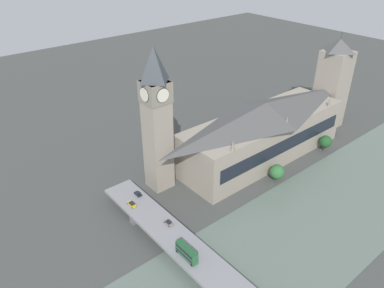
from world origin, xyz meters
name	(u,v)px	position (x,y,z in m)	size (l,w,h in m)	color
ground_plane	(276,175)	(0.00, 0.00, 0.00)	(600.00, 600.00, 0.00)	#424442
river_water	(334,207)	(-32.45, 0.00, 0.15)	(52.89, 360.00, 0.30)	slate
parliament_hall	(264,131)	(17.29, -8.00, 15.59)	(29.04, 96.82, 31.41)	gray
clock_tower	(157,117)	(30.67, 49.51, 36.04)	(11.39, 11.39, 67.42)	gray
victoria_tower	(332,84)	(17.34, -68.04, 26.81)	(15.27, 15.27, 57.62)	gray
road_bridge	(221,281)	(-32.45, 69.14, 4.76)	(137.79, 13.04, 5.89)	slate
double_decker_bus_mid	(187,252)	(-17.79, 72.05, 8.63)	(10.02, 2.57, 4.98)	#235B33
car_southbound_mid	(132,204)	(19.54, 71.73, 6.56)	(4.55, 1.92, 1.36)	gold
car_southbound_tail	(138,194)	(23.81, 65.95, 6.57)	(3.84, 1.94, 1.38)	black
car_southbound_extra	(168,223)	(0.33, 66.70, 6.60)	(4.02, 1.82, 1.44)	slate
tree_embankment_near	(325,142)	(-1.31, -39.03, 5.94)	(6.81, 6.81, 9.37)	brown
tree_embankment_mid	(277,172)	(-2.80, 3.92, 5.36)	(7.25, 7.25, 8.99)	brown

